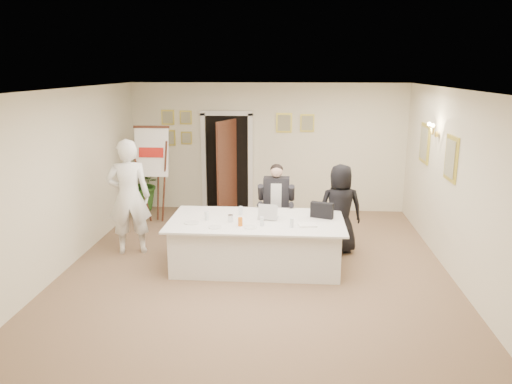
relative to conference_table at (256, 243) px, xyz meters
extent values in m
plane|color=brown|center=(0.00, -0.15, -0.39)|extent=(7.00, 7.00, 0.00)
cube|color=white|center=(0.00, -0.15, 2.41)|extent=(6.00, 7.00, 0.02)
cube|color=white|center=(0.00, 3.35, 1.01)|extent=(6.00, 0.10, 2.80)
cube|color=white|center=(0.00, -3.65, 1.01)|extent=(6.00, 0.10, 2.80)
cube|color=white|center=(-3.00, -0.15, 1.01)|extent=(0.10, 7.00, 2.80)
cube|color=white|center=(3.00, -0.15, 1.01)|extent=(0.10, 7.00, 2.80)
cube|color=black|center=(-0.90, 3.32, 0.66)|extent=(0.92, 0.06, 2.10)
cube|color=white|center=(-1.42, 3.29, 0.66)|extent=(0.10, 0.06, 2.20)
cube|color=white|center=(-0.38, 3.29, 0.66)|extent=(0.10, 0.06, 2.20)
cube|color=#3B1E12|center=(-0.85, 2.90, 0.64)|extent=(0.33, 0.81, 2.02)
cube|color=white|center=(0.00, 0.00, -0.02)|extent=(2.57, 1.28, 0.75)
cube|color=white|center=(0.00, 0.00, 0.37)|extent=(2.75, 1.46, 0.03)
cube|color=white|center=(-2.24, 2.09, 1.09)|extent=(0.68, 0.21, 0.95)
imported|color=white|center=(-2.20, 0.46, 0.59)|extent=(0.82, 0.64, 1.97)
imported|color=black|center=(1.37, 0.75, 0.38)|extent=(0.80, 0.56, 1.54)
imported|color=#2F6321|center=(-2.80, 3.05, 0.24)|extent=(1.17, 1.02, 1.27)
cube|color=black|center=(1.03, 0.18, 0.51)|extent=(0.37, 0.22, 0.25)
cube|color=white|center=(0.79, -0.26, 0.40)|extent=(0.30, 0.23, 0.03)
cylinder|color=white|center=(-0.99, -0.26, 0.39)|extent=(0.25, 0.25, 0.01)
cylinder|color=white|center=(-0.59, -0.45, 0.39)|extent=(0.21, 0.21, 0.01)
cylinder|color=white|center=(-0.06, -0.41, 0.39)|extent=(0.21, 0.21, 0.01)
cylinder|color=silver|center=(-0.78, -0.08, 0.45)|extent=(0.07, 0.07, 0.14)
cylinder|color=silver|center=(0.11, -0.30, 0.45)|extent=(0.07, 0.07, 0.14)
cylinder|color=silver|center=(0.55, -0.35, 0.45)|extent=(0.07, 0.07, 0.14)
cylinder|color=silver|center=(-0.28, 0.26, 0.45)|extent=(0.08, 0.08, 0.14)
cylinder|color=orange|center=(-0.22, -0.33, 0.45)|extent=(0.07, 0.07, 0.13)
cylinder|color=silver|center=(-0.40, -0.13, 0.44)|extent=(0.10, 0.10, 0.11)
camera|label=1|loc=(0.55, -7.50, 2.70)|focal=35.00mm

